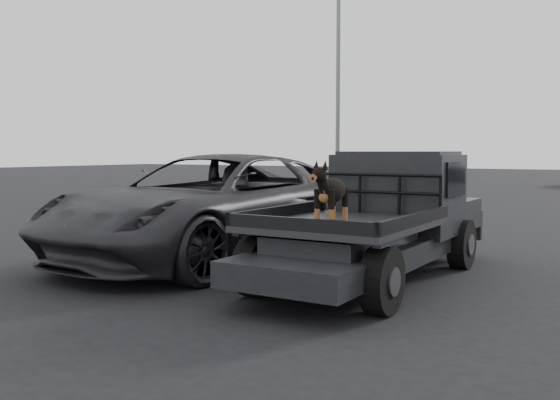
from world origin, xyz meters
The scene contains 6 objects.
ground centered at (0.00, 0.00, 0.00)m, with size 120.00×120.00×0.00m, color black.
flatbed_ute centered at (-0.50, 1.67, 0.46)m, with size 2.00×5.40×0.92m, color black, non-canonical shape.
ute_cab centered at (-0.50, 2.62, 1.36)m, with size 1.72×1.30×0.88m, color black, non-canonical shape.
headache_rack centered at (-0.50, 1.87, 1.20)m, with size 1.80×0.08×0.55m, color black, non-canonical shape.
dog centered at (-0.35, 0.07, 1.29)m, with size 0.32×0.60×0.74m, color black, non-canonical shape.
parked_suv centered at (-3.45, 1.90, 0.88)m, with size 2.92×6.33×1.76m, color #2B2B2F.
Camera 1 is at (2.90, -6.39, 1.80)m, focal length 40.00 mm.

